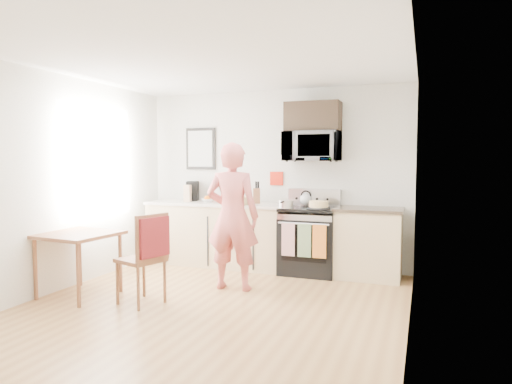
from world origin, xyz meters
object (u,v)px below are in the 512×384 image
(range, at_px, (309,242))
(chair, at_px, (149,247))
(person, at_px, (233,216))
(dining_table, at_px, (78,240))
(cake, at_px, (319,205))
(microwave, at_px, (312,147))

(range, xyz_separation_m, chair, (-1.27, -2.00, 0.21))
(person, bearing_deg, range, -128.34)
(dining_table, bearing_deg, cake, 36.81)
(microwave, relative_size, chair, 0.76)
(person, bearing_deg, microwave, -126.01)
(microwave, height_order, person, microwave)
(person, xyz_separation_m, dining_table, (-1.55, -0.88, -0.24))
(range, bearing_deg, person, -122.47)
(cake, bearing_deg, person, -132.77)
(microwave, xyz_separation_m, cake, (0.16, -0.27, -0.79))
(range, relative_size, chair, 1.16)
(chair, xyz_separation_m, cake, (1.43, 1.84, 0.33))
(range, distance_m, person, 1.37)
(microwave, height_order, cake, microwave)
(range, xyz_separation_m, dining_table, (-2.25, -1.97, 0.22))
(chair, distance_m, cake, 2.35)
(range, distance_m, microwave, 1.33)
(microwave, bearing_deg, chair, -121.10)
(range, relative_size, person, 0.65)
(person, height_order, cake, person)
(dining_table, bearing_deg, person, 29.49)
(cake, bearing_deg, microwave, 120.88)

